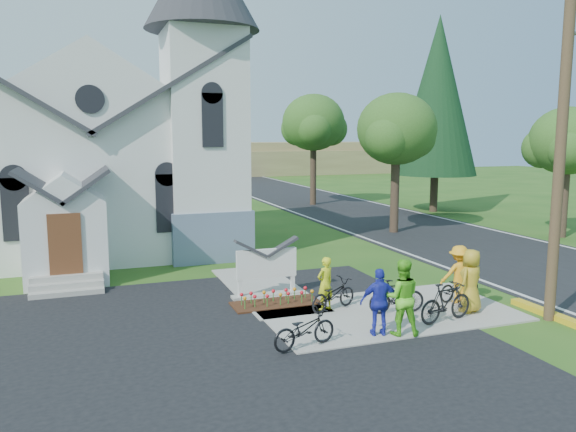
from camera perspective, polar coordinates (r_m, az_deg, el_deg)
name	(u,v)px	position (r m, az deg, el deg)	size (l,w,h in m)	color
ground	(347,325)	(15.12, 6.06, -10.93)	(120.00, 120.00, 0.00)	#285317
parking_lot	(58,401)	(11.90, -22.32, -16.96)	(20.00, 16.00, 0.02)	black
road	(389,222)	(32.63, 10.27, -0.61)	(8.00, 90.00, 0.02)	black
sidewalk	(388,312)	(16.21, 10.11, -9.60)	(7.00, 4.00, 0.05)	#9F9990
church	(103,128)	(25.30, -18.30, 8.49)	(12.35, 12.00, 13.00)	white
church_sign	(267,264)	(17.26, -2.19, -4.92)	(2.20, 0.40, 1.70)	#9F9990
flower_bed	(276,304)	(16.70, -1.21, -8.90)	(2.60, 1.10, 0.07)	#3B1B10
utility_pole	(565,117)	(16.28, 26.28, 8.98)	(3.45, 0.28, 10.00)	#4D3526
tree_road_near	(397,130)	(28.91, 10.97, 8.59)	(4.00, 4.00, 7.05)	#38271E
tree_road_mid	(314,123)	(39.88, 2.61, 9.42)	(4.40, 4.40, 7.80)	#38271E
tree_road_far	(568,142)	(30.17, 26.54, 6.77)	(3.60, 3.60, 6.30)	#38271E
conifer	(437,96)	(37.55, 14.95, 11.68)	(5.20, 5.20, 12.40)	#38271E
distant_hills	(168,158)	(69.87, -12.12, 5.78)	(61.00, 10.00, 5.60)	olive
cyclist_0	(325,284)	(15.92, 3.80, -6.86)	(0.56, 0.37, 1.53)	yellow
bike_0	(304,329)	(13.27, 1.68, -11.41)	(0.59, 1.68, 0.88)	black
cyclist_1	(401,297)	(14.22, 11.46, -8.06)	(0.93, 0.72, 1.90)	#60CF26
bike_1	(397,296)	(15.96, 10.99, -8.00)	(0.45, 1.61, 0.97)	black
cyclist_2	(380,302)	(14.10, 9.32, -8.63)	(0.98, 0.41, 1.68)	#232CB1
bike_2	(333,295)	(16.04, 4.61, -7.96)	(0.58, 1.67, 0.87)	black
cyclist_3	(459,274)	(17.31, 16.96, -5.66)	(1.10, 0.63, 1.70)	#FFA81C
bike_3	(446,302)	(15.54, 15.76, -8.42)	(0.50, 1.77, 1.06)	black
cyclist_4	(471,281)	(16.49, 18.09, -6.28)	(0.87, 0.57, 1.78)	#B79522
bike_4	(459,286)	(17.67, 17.02, -6.82)	(0.56, 1.61, 0.84)	black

